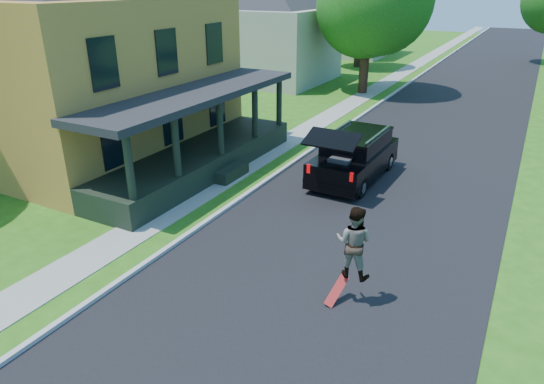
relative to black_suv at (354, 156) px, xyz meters
The scene contains 12 objects.
ground 8.31m from the black_suv, 80.24° to the right, with size 140.00×140.00×0.00m, color #2A6213.
street 11.97m from the black_suv, 83.27° to the left, with size 8.00×120.00×0.02m, color black.
curb 12.18m from the black_suv, 102.60° to the left, with size 0.15×120.00×0.12m, color #B0B0AB.
sidewalk 12.61m from the black_suv, 109.50° to the left, with size 1.30×120.00×0.03m, color gray.
front_walk 8.42m from the black_suv, 165.20° to the right, with size 6.50×1.20×0.03m, color gray.
main_house 12.29m from the black_suv, 169.34° to the right, with size 15.56×15.56×10.10m.
neighbor_house_mid 20.22m from the black_suv, 127.34° to the left, with size 12.78×12.78×8.30m.
neighbor_house_far 34.24m from the black_suv, 110.80° to the left, with size 12.78×12.78×8.30m.
black_suv is the anchor object (origin of this frame).
skateboarder 7.62m from the black_suv, 70.90° to the right, with size 0.85×0.68×1.69m.
skateboard 7.75m from the black_suv, 73.17° to the right, with size 0.36×0.66×0.58m.
tree_left_far 26.44m from the black_suv, 109.06° to the left, with size 5.81×5.56×7.71m.
Camera 1 is at (3.91, -8.02, 6.74)m, focal length 32.00 mm.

